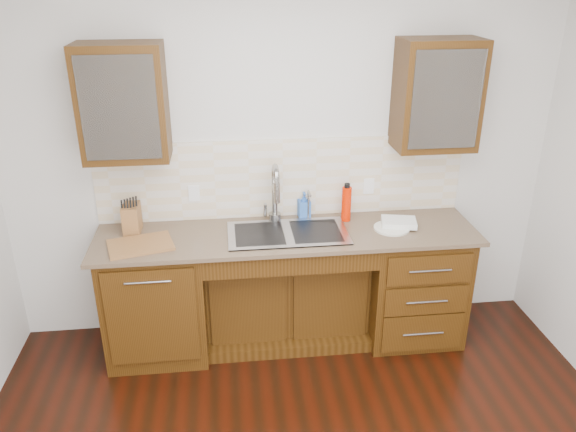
{
  "coord_description": "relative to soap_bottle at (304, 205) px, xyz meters",
  "views": [
    {
      "loc": [
        -0.41,
        -2.12,
        2.62
      ],
      "look_at": [
        0.0,
        1.4,
        1.05
      ],
      "focal_mm": 35.0,
      "sensor_mm": 36.0,
      "label": 1
    }
  ],
  "objects": [
    {
      "name": "base_cabinet_left",
      "position": [
        -1.1,
        -0.25,
        -0.57
      ],
      "size": [
        0.7,
        0.62,
        0.88
      ],
      "primitive_type": "cube",
      "color": "#593014",
      "rests_on": "ground"
    },
    {
      "name": "cup_left_a",
      "position": [
        -1.31,
        -0.11,
        0.77
      ],
      "size": [
        0.16,
        0.16,
        0.11
      ],
      "primitive_type": "imported",
      "rotation": [
        0.0,
        0.0,
        0.24
      ],
      "color": "white",
      "rests_on": "upper_cabinet_left"
    },
    {
      "name": "upper_cabinet_right",
      "position": [
        0.9,
        -0.11,
        0.82
      ],
      "size": [
        0.55,
        0.34,
        0.75
      ],
      "primitive_type": "cube",
      "color": "#593014",
      "rests_on": "wall_back"
    },
    {
      "name": "water_bottle",
      "position": [
        0.3,
        -0.1,
        0.03
      ],
      "size": [
        0.08,
        0.08,
        0.26
      ],
      "primitive_type": "cylinder",
      "rotation": [
        0.0,
        0.0,
        -0.23
      ],
      "color": "red",
      "rests_on": "countertop"
    },
    {
      "name": "soap_bottle",
      "position": [
        0.0,
        0.0,
        0.0
      ],
      "size": [
        0.09,
        0.1,
        0.19
      ],
      "primitive_type": "imported",
      "rotation": [
        0.0,
        0.0,
        0.08
      ],
      "color": "blue",
      "rests_on": "countertop"
    },
    {
      "name": "wall_back",
      "position": [
        -0.15,
        0.11,
        0.34
      ],
      "size": [
        4.0,
        0.1,
        2.7
      ],
      "primitive_type": "cube",
      "color": "silver",
      "rests_on": "ground"
    },
    {
      "name": "dish_towel",
      "position": [
        0.65,
        -0.26,
        -0.06
      ],
      "size": [
        0.28,
        0.23,
        0.04
      ],
      "primitive_type": "cube",
      "rotation": [
        0.0,
        0.0,
        -0.21
      ],
      "color": "white",
      "rests_on": "plate"
    },
    {
      "name": "filter_tap",
      "position": [
        0.03,
        -0.04,
        0.02
      ],
      "size": [
        0.02,
        0.02,
        0.24
      ],
      "primitive_type": "cylinder",
      "color": "#999993",
      "rests_on": "countertop"
    },
    {
      "name": "base_cabinet_center",
      "position": [
        -0.15,
        -0.16,
        -0.66
      ],
      "size": [
        1.2,
        0.44,
        0.7
      ],
      "primitive_type": "cube",
      "color": "#593014",
      "rests_on": "ground"
    },
    {
      "name": "outlet_left",
      "position": [
        -0.8,
        0.04,
        0.11
      ],
      "size": [
        0.08,
        0.01,
        0.12
      ],
      "primitive_type": "cube",
      "color": "white",
      "rests_on": "backsplash"
    },
    {
      "name": "countertop",
      "position": [
        -0.15,
        -0.26,
        -0.11
      ],
      "size": [
        2.7,
        0.65,
        0.03
      ],
      "primitive_type": "cube",
      "color": "#84705B",
      "rests_on": "base_cabinet_left"
    },
    {
      "name": "backsplash",
      "position": [
        -0.15,
        0.05,
        0.2
      ],
      "size": [
        2.7,
        0.02,
        0.59
      ],
      "primitive_type": "cube",
      "color": "beige",
      "rests_on": "wall_back"
    },
    {
      "name": "knife_block",
      "position": [
        -1.24,
        -0.11,
        0.0
      ],
      "size": [
        0.12,
        0.18,
        0.2
      ],
      "primitive_type": "cube",
      "rotation": [
        0.0,
        0.0,
        -0.02
      ],
      "color": "olive",
      "rests_on": "countertop"
    },
    {
      "name": "cup_right_b",
      "position": [
        1.04,
        -0.11,
        0.77
      ],
      "size": [
        0.12,
        0.12,
        0.1
      ],
      "primitive_type": "imported",
      "rotation": [
        0.0,
        0.0,
        -0.15
      ],
      "color": "silver",
      "rests_on": "upper_cabinet_right"
    },
    {
      "name": "upper_cabinet_left",
      "position": [
        -1.2,
        -0.11,
        0.82
      ],
      "size": [
        0.55,
        0.34,
        0.75
      ],
      "primitive_type": "cube",
      "color": "#593014",
      "rests_on": "wall_back"
    },
    {
      "name": "cup_right_a",
      "position": [
        0.77,
        -0.11,
        0.77
      ],
      "size": [
        0.15,
        0.15,
        0.1
      ],
      "primitive_type": "imported",
      "rotation": [
        0.0,
        0.0,
        0.25
      ],
      "color": "white",
      "rests_on": "upper_cabinet_right"
    },
    {
      "name": "cup_left_b",
      "position": [
        -1.12,
        -0.11,
        0.76
      ],
      "size": [
        0.11,
        0.11,
        0.09
      ],
      "primitive_type": "imported",
      "rotation": [
        0.0,
        0.0,
        -0.27
      ],
      "color": "white",
      "rests_on": "upper_cabinet_left"
    },
    {
      "name": "sink",
      "position": [
        -0.15,
        -0.28,
        -0.18
      ],
      "size": [
        0.84,
        0.46,
        0.19
      ],
      "primitive_type": "cube",
      "color": "#9E9EA5",
      "rests_on": "countertop"
    },
    {
      "name": "base_cabinet_right",
      "position": [
        0.8,
        -0.25,
        -0.57
      ],
      "size": [
        0.7,
        0.62,
        0.88
      ],
      "primitive_type": "cube",
      "color": "#593014",
      "rests_on": "ground"
    },
    {
      "name": "cutting_board",
      "position": [
        -1.16,
        -0.36,
        -0.09
      ],
      "size": [
        0.48,
        0.39,
        0.02
      ],
      "primitive_type": "cube",
      "rotation": [
        0.0,
        0.0,
        0.26
      ],
      "color": "#A37341",
      "rests_on": "countertop"
    },
    {
      "name": "faucet",
      "position": [
        -0.22,
        -0.05,
        0.1
      ],
      "size": [
        0.04,
        0.04,
        0.4
      ],
      "primitive_type": "cylinder",
      "color": "#999993",
      "rests_on": "countertop"
    },
    {
      "name": "outlet_right",
      "position": [
        0.5,
        0.04,
        0.11
      ],
      "size": [
        0.08,
        0.01,
        0.12
      ],
      "primitive_type": "cube",
      "color": "white",
      "rests_on": "backsplash"
    },
    {
      "name": "plate",
      "position": [
        0.59,
        -0.29,
        -0.09
      ],
      "size": [
        0.34,
        0.34,
        0.01
      ],
      "primitive_type": "cylinder",
      "rotation": [
        0.0,
        0.0,
        -0.4
      ],
      "color": "silver",
      "rests_on": "countertop"
    }
  ]
}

